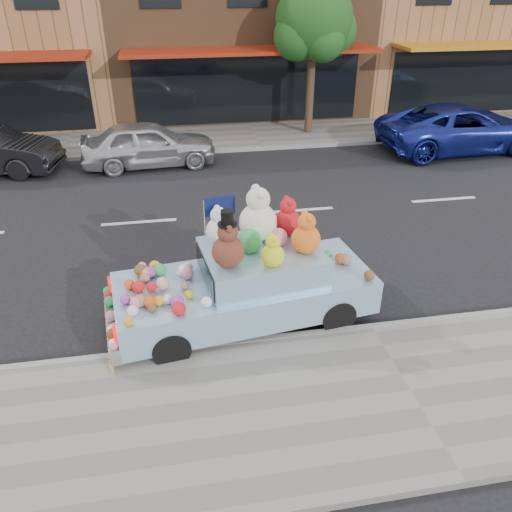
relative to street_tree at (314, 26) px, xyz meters
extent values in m
plane|color=black|center=(-2.03, -6.55, -3.69)|extent=(120.00, 120.00, 0.00)
cube|color=gray|center=(-2.03, -13.05, -3.63)|extent=(60.00, 3.00, 0.12)
cube|color=gray|center=(-2.03, -0.05, -3.63)|extent=(60.00, 3.00, 0.12)
cube|color=gray|center=(-2.03, -11.55, -3.63)|extent=(60.00, 0.12, 0.13)
cube|color=gray|center=(-2.03, -1.55, -3.63)|extent=(60.00, 0.12, 0.13)
cube|color=brown|center=(-2.03, 5.45, -0.19)|extent=(10.00, 8.00, 7.00)
cube|color=black|center=(-2.03, 1.43, -2.29)|extent=(8.50, 0.06, 2.40)
cube|color=maroon|center=(-2.03, 0.55, -0.79)|extent=(9.00, 1.80, 0.12)
cube|color=#A06A43|center=(7.97, 5.45, -0.19)|extent=(10.00, 8.00, 7.00)
cube|color=black|center=(7.97, 1.43, -2.29)|extent=(8.50, 0.06, 2.40)
cube|color=#C67917|center=(7.97, 0.55, -0.79)|extent=(9.00, 1.80, 0.12)
cylinder|color=#38281C|center=(-0.03, -0.05, -2.09)|extent=(0.28, 0.28, 3.20)
sphere|color=#124015|center=(-0.03, -0.05, 0.23)|extent=(2.60, 2.60, 2.60)
sphere|color=#124015|center=(0.67, 0.25, -0.17)|extent=(1.80, 1.80, 1.80)
sphere|color=#124015|center=(-0.63, -0.25, -0.27)|extent=(1.60, 1.60, 1.60)
sphere|color=#124015|center=(0.17, -0.65, -0.37)|extent=(1.40, 1.40, 1.40)
sphere|color=#124015|center=(-0.33, 0.55, -0.07)|extent=(1.60, 1.60, 1.60)
imported|color=silver|center=(-5.77, -2.46, -3.00)|extent=(4.17, 1.91, 1.39)
imported|color=navy|center=(4.47, -2.69, -2.94)|extent=(5.57, 2.82, 1.51)
cylinder|color=black|center=(-2.59, -11.41, -3.39)|extent=(0.62, 0.28, 0.60)
cylinder|color=black|center=(-2.79, -9.86, -3.39)|extent=(0.62, 0.28, 0.60)
cylinder|color=black|center=(-5.37, -11.77, -3.39)|extent=(0.62, 0.28, 0.60)
cylinder|color=black|center=(-5.57, -10.22, -3.39)|extent=(0.62, 0.28, 0.60)
cube|color=#9AC3E5|center=(-4.08, -10.82, -3.14)|extent=(4.48, 2.24, 0.60)
cube|color=#9AC3E5|center=(-3.78, -10.78, -2.59)|extent=(2.08, 1.73, 0.50)
cube|color=silver|center=(-6.28, -11.10, -3.29)|extent=(0.39, 1.79, 0.26)
cube|color=red|center=(-6.15, -11.77, -2.97)|extent=(0.10, 0.29, 0.16)
cube|color=red|center=(-6.32, -10.42, -2.97)|extent=(0.10, 0.29, 0.16)
cube|color=black|center=(-4.73, -10.90, -2.59)|extent=(0.21, 1.29, 0.40)
sphere|color=#582719|center=(-4.38, -11.21, -2.09)|extent=(0.51, 0.51, 0.51)
sphere|color=#582719|center=(-4.38, -11.21, -1.76)|extent=(0.32, 0.32, 0.32)
sphere|color=#582719|center=(-4.38, -11.32, -1.66)|extent=(0.12, 0.12, 0.12)
sphere|color=#582719|center=(-4.38, -11.10, -1.66)|extent=(0.12, 0.12, 0.12)
cylinder|color=black|center=(-4.38, -11.21, -1.63)|extent=(0.30, 0.30, 0.02)
cylinder|color=black|center=(-4.38, -11.21, -1.52)|extent=(0.19, 0.19, 0.22)
sphere|color=beige|center=(-3.78, -10.42, -2.02)|extent=(0.65, 0.65, 0.65)
sphere|color=beige|center=(-3.78, -10.42, -1.60)|extent=(0.40, 0.40, 0.40)
sphere|color=beige|center=(-3.78, -10.56, -1.47)|extent=(0.15, 0.15, 0.15)
sphere|color=beige|center=(-3.78, -10.28, -1.47)|extent=(0.15, 0.15, 0.15)
sphere|color=orange|center=(-3.10, -10.99, -2.11)|extent=(0.47, 0.47, 0.47)
sphere|color=orange|center=(-3.10, -10.99, -1.80)|extent=(0.29, 0.29, 0.29)
sphere|color=orange|center=(-3.10, -11.09, -1.71)|extent=(0.11, 0.11, 0.11)
sphere|color=orange|center=(-3.10, -10.89, -1.71)|extent=(0.11, 0.11, 0.11)
sphere|color=#AF1218|center=(-3.24, -10.30, -2.11)|extent=(0.46, 0.46, 0.46)
sphere|color=#AF1218|center=(-3.24, -10.30, -1.82)|extent=(0.29, 0.29, 0.29)
sphere|color=#AF1218|center=(-3.24, -10.40, -1.72)|extent=(0.11, 0.11, 0.11)
sphere|color=#AF1218|center=(-3.24, -10.20, -1.72)|extent=(0.11, 0.11, 0.11)
sphere|color=silver|center=(-4.44, -10.41, -2.12)|extent=(0.44, 0.44, 0.44)
sphere|color=silver|center=(-4.44, -10.41, -1.84)|extent=(0.27, 0.27, 0.27)
sphere|color=silver|center=(-4.44, -10.50, -1.75)|extent=(0.10, 0.10, 0.10)
sphere|color=silver|center=(-4.44, -10.31, -1.75)|extent=(0.10, 0.10, 0.10)
sphere|color=yellow|center=(-3.71, -11.32, -2.16)|extent=(0.37, 0.37, 0.37)
sphere|color=yellow|center=(-3.71, -11.32, -1.92)|extent=(0.23, 0.23, 0.23)
sphere|color=yellow|center=(-3.71, -11.40, -1.85)|extent=(0.09, 0.09, 0.09)
sphere|color=yellow|center=(-3.71, -11.24, -1.85)|extent=(0.09, 0.09, 0.09)
sphere|color=green|center=(-3.98, -10.80, -2.16)|extent=(0.40, 0.40, 0.40)
sphere|color=#DA6D81|center=(-3.49, -10.69, -2.19)|extent=(0.32, 0.32, 0.32)
sphere|color=#DA6D81|center=(-5.77, -10.26, -2.77)|extent=(0.15, 0.15, 0.15)
sphere|color=brown|center=(-5.60, -11.51, -2.77)|extent=(0.14, 0.14, 0.14)
sphere|color=green|center=(-5.47, -10.49, -2.74)|extent=(0.22, 0.22, 0.22)
sphere|color=#DA6D81|center=(-5.02, -10.68, -2.74)|extent=(0.21, 0.21, 0.21)
sphere|color=#CB9216|center=(-5.93, -11.80, -2.77)|extent=(0.14, 0.14, 0.14)
sphere|color=beige|center=(-5.00, -10.44, -2.76)|extent=(0.17, 0.17, 0.17)
sphere|color=white|center=(-4.77, -11.53, -2.76)|extent=(0.17, 0.17, 0.17)
sphere|color=red|center=(-5.60, -10.96, -2.76)|extent=(0.17, 0.17, 0.17)
sphere|color=brown|center=(-5.79, -10.44, -2.74)|extent=(0.21, 0.21, 0.21)
sphere|color=#CB9216|center=(-5.03, -11.26, -2.77)|extent=(0.14, 0.14, 0.14)
sphere|color=red|center=(-5.81, -10.94, -2.74)|extent=(0.20, 0.20, 0.20)
sphere|color=purple|center=(-5.21, -11.48, -2.74)|extent=(0.21, 0.21, 0.21)
sphere|color=purple|center=(-5.63, -10.54, -2.74)|extent=(0.20, 0.20, 0.20)
sphere|color=#DF4315|center=(-5.77, -10.47, -2.76)|extent=(0.17, 0.17, 0.17)
sphere|color=white|center=(-5.13, -10.57, -2.78)|extent=(0.14, 0.14, 0.14)
sphere|color=#8C624D|center=(-5.77, -11.33, -2.74)|extent=(0.20, 0.20, 0.20)
sphere|color=#DA6D81|center=(-5.83, -11.36, -2.75)|extent=(0.18, 0.18, 0.18)
sphere|color=red|center=(-5.20, -11.66, -2.74)|extent=(0.21, 0.21, 0.21)
sphere|color=#DF4315|center=(-5.62, -11.39, -2.74)|extent=(0.20, 0.20, 0.20)
sphere|color=#8C624D|center=(-5.09, -10.99, -2.78)|extent=(0.13, 0.13, 0.13)
sphere|color=white|center=(-5.07, -10.58, -2.73)|extent=(0.22, 0.22, 0.22)
sphere|color=#CB9216|center=(-5.56, -10.34, -2.75)|extent=(0.20, 0.20, 0.20)
sphere|color=#8C624D|center=(-5.71, -10.67, -2.76)|extent=(0.17, 0.17, 0.17)
sphere|color=beige|center=(-5.88, -11.56, -2.76)|extent=(0.17, 0.17, 0.17)
sphere|color=purple|center=(-6.00, -11.24, -2.77)|extent=(0.15, 0.15, 0.15)
sphere|color=#DF4315|center=(-5.96, -10.83, -2.76)|extent=(0.17, 0.17, 0.17)
sphere|color=#CB9216|center=(-5.49, -11.37, -2.76)|extent=(0.16, 0.16, 0.16)
sphere|color=#DA6D81|center=(-5.74, -11.32, -2.76)|extent=(0.16, 0.16, 0.16)
sphere|color=beige|center=(-5.35, -11.34, -2.76)|extent=(0.16, 0.16, 0.16)
sphere|color=#DA6D81|center=(-5.67, -10.54, -2.75)|extent=(0.19, 0.19, 0.19)
sphere|color=#D8A88C|center=(-5.43, -10.94, -2.72)|extent=(0.22, 0.22, 0.22)
sphere|color=white|center=(-6.18, -11.86, -3.09)|extent=(0.14, 0.14, 0.14)
sphere|color=beige|center=(-6.22, -11.56, -3.08)|extent=(0.17, 0.17, 0.17)
sphere|color=brown|center=(-6.21, -11.66, -3.08)|extent=(0.18, 0.18, 0.18)
sphere|color=green|center=(-6.32, -10.78, -3.08)|extent=(0.17, 0.17, 0.17)
sphere|color=#DA6D81|center=(-6.18, -11.91, -3.10)|extent=(0.12, 0.12, 0.12)
sphere|color=green|center=(-6.32, -10.77, -3.09)|extent=(0.14, 0.14, 0.14)
sphere|color=red|center=(-6.34, -10.64, -3.08)|extent=(0.16, 0.16, 0.16)
sphere|color=#DA6D81|center=(-6.27, -11.20, -3.08)|extent=(0.17, 0.17, 0.17)
sphere|color=green|center=(-6.36, -10.47, -3.08)|extent=(0.17, 0.17, 0.17)
sphere|color=purple|center=(-6.23, -11.52, -3.09)|extent=(0.15, 0.15, 0.15)
sphere|color=green|center=(-2.53, -10.43, -2.76)|extent=(0.16, 0.16, 0.16)
sphere|color=#8C624D|center=(-2.26, -10.69, -2.74)|extent=(0.20, 0.20, 0.20)
sphere|color=#CB9216|center=(-2.84, -10.08, -2.75)|extent=(0.18, 0.18, 0.18)
sphere|color=brown|center=(-2.05, -11.24, -2.75)|extent=(0.18, 0.18, 0.18)
sphere|color=#DA6D81|center=(-2.77, -10.31, -2.73)|extent=(0.23, 0.23, 0.23)
sphere|color=#DF4315|center=(-2.35, -10.63, -2.75)|extent=(0.19, 0.19, 0.19)
cylinder|color=#997A54|center=(-6.25, -11.95, -3.53)|extent=(0.06, 0.06, 0.17)
sphere|color=#997A54|center=(-6.25, -11.95, -3.43)|extent=(0.07, 0.07, 0.07)
cylinder|color=#997A54|center=(-6.26, -11.86, -3.53)|extent=(0.06, 0.06, 0.17)
sphere|color=#997A54|center=(-6.26, -11.86, -3.43)|extent=(0.07, 0.07, 0.07)
cylinder|color=#997A54|center=(-6.28, -11.77, -3.53)|extent=(0.06, 0.06, 0.17)
sphere|color=#997A54|center=(-6.28, -11.77, -3.43)|extent=(0.07, 0.07, 0.07)
cylinder|color=#997A54|center=(-6.29, -11.67, -3.53)|extent=(0.06, 0.06, 0.17)
sphere|color=#997A54|center=(-6.29, -11.67, -3.43)|extent=(0.07, 0.07, 0.07)
cylinder|color=#997A54|center=(-6.30, -11.58, -3.53)|extent=(0.06, 0.06, 0.17)
sphere|color=#997A54|center=(-6.30, -11.58, -3.43)|extent=(0.07, 0.07, 0.07)
cylinder|color=#997A54|center=(-6.31, -11.49, -3.53)|extent=(0.06, 0.06, 0.17)
sphere|color=#997A54|center=(-6.31, -11.49, -3.43)|extent=(0.07, 0.07, 0.07)
cylinder|color=#997A54|center=(-6.33, -11.39, -3.53)|extent=(0.06, 0.06, 0.17)
sphere|color=#997A54|center=(-6.33, -11.39, -3.43)|extent=(0.07, 0.07, 0.07)
cylinder|color=#997A54|center=(-6.34, -11.30, -3.53)|extent=(0.06, 0.06, 0.17)
sphere|color=#997A54|center=(-6.34, -11.30, -3.43)|extent=(0.07, 0.07, 0.07)
cylinder|color=#997A54|center=(-6.35, -11.20, -3.53)|extent=(0.06, 0.06, 0.17)
sphere|color=#997A54|center=(-6.35, -11.20, -3.43)|extent=(0.07, 0.07, 0.07)
cylinder|color=#997A54|center=(-6.36, -11.11, -3.53)|extent=(0.06, 0.06, 0.17)
sphere|color=#997A54|center=(-6.36, -11.11, -3.43)|extent=(0.07, 0.07, 0.07)
cylinder|color=#997A54|center=(-6.37, -11.02, -3.53)|extent=(0.06, 0.06, 0.17)
sphere|color=#997A54|center=(-6.37, -11.02, -3.43)|extent=(0.07, 0.07, 0.07)
cylinder|color=#997A54|center=(-6.39, -10.92, -3.53)|extent=(0.06, 0.06, 0.17)
sphere|color=#997A54|center=(-6.39, -10.92, -3.43)|extent=(0.07, 0.07, 0.07)
cylinder|color=#997A54|center=(-6.40, -10.83, -3.53)|extent=(0.06, 0.06, 0.17)
sphere|color=#997A54|center=(-6.40, -10.83, -3.43)|extent=(0.07, 0.07, 0.07)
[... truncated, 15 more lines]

